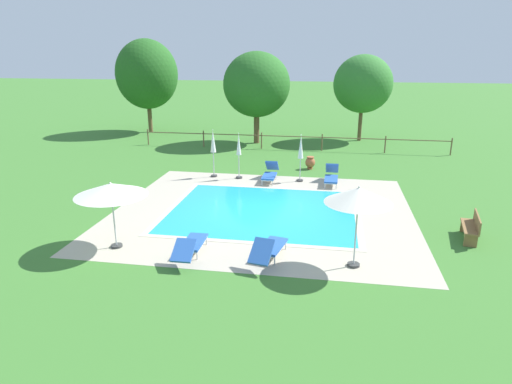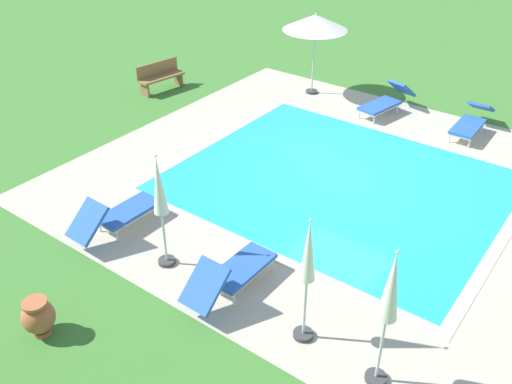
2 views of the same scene
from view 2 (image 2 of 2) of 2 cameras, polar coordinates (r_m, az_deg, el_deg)
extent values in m
plane|color=#3D752D|center=(12.88, 8.42, 1.00)|extent=(160.00, 160.00, 0.00)
cube|color=#B2A893|center=(12.87, 8.42, 1.01)|extent=(11.49, 10.36, 0.01)
cube|color=#23A8C1|center=(12.87, 8.42, 1.02)|extent=(7.06, 5.93, 0.01)
cube|color=#C0B59F|center=(10.69, 0.25, -5.87)|extent=(7.54, 0.24, 0.01)
cube|color=#C0B59F|center=(15.37, 14.10, 5.81)|extent=(7.54, 0.24, 0.01)
cube|color=#C0B59F|center=(14.67, -4.11, 5.45)|extent=(0.24, 5.93, 0.01)
cube|color=#C0B59F|center=(11.95, 23.86, -4.46)|extent=(0.24, 5.93, 0.01)
cube|color=#2856A8|center=(11.49, -12.89, -1.88)|extent=(0.63, 1.31, 0.07)
cube|color=#2856A8|center=(10.89, -16.90, -2.92)|extent=(0.62, 0.70, 0.60)
cube|color=silver|center=(11.52, -12.86, -2.11)|extent=(0.60, 1.29, 0.04)
cylinder|color=silver|center=(12.04, -11.62, -0.99)|extent=(0.04, 0.04, 0.28)
cylinder|color=silver|center=(11.70, -9.95, -1.84)|extent=(0.04, 0.04, 0.28)
cylinder|color=silver|center=(11.50, -15.69, -3.36)|extent=(0.04, 0.04, 0.28)
cylinder|color=silver|center=(11.15, -14.06, -4.33)|extent=(0.04, 0.04, 0.28)
cube|color=#2856A8|center=(16.22, 12.53, 8.66)|extent=(0.84, 1.39, 0.07)
cube|color=#2856A8|center=(16.89, 14.66, 10.26)|extent=(0.73, 0.82, 0.56)
cube|color=silver|center=(16.24, 12.51, 8.48)|extent=(0.80, 1.36, 0.04)
cylinder|color=silver|center=(15.74, 11.98, 7.28)|extent=(0.04, 0.04, 0.28)
cylinder|color=silver|center=(16.01, 10.53, 7.88)|extent=(0.04, 0.04, 0.28)
cylinder|color=silver|center=(16.59, 14.32, 8.29)|extent=(0.04, 0.04, 0.28)
cylinder|color=silver|center=(16.84, 12.90, 8.86)|extent=(0.04, 0.04, 0.28)
cube|color=#2856A8|center=(9.80, -1.42, -7.72)|extent=(0.61, 1.31, 0.07)
cube|color=#2856A8|center=(9.07, -5.29, -9.52)|extent=(0.61, 0.69, 0.60)
cube|color=silver|center=(9.83, -1.41, -7.96)|extent=(0.58, 1.28, 0.04)
cylinder|color=silver|center=(10.37, -0.62, -6.35)|extent=(0.04, 0.04, 0.28)
cylinder|color=silver|center=(10.13, 1.69, -7.43)|extent=(0.04, 0.04, 0.28)
cylinder|color=silver|center=(9.72, -4.65, -9.58)|extent=(0.04, 0.04, 0.28)
cylinder|color=silver|center=(9.47, -2.28, -10.84)|extent=(0.04, 0.04, 0.28)
cube|color=#2856A8|center=(15.62, 20.84, 6.31)|extent=(0.62, 1.31, 0.07)
cube|color=#2856A8|center=(16.46, 22.04, 8.11)|extent=(0.61, 0.79, 0.45)
cube|color=silver|center=(15.64, 20.80, 6.13)|extent=(0.59, 1.28, 0.04)
cylinder|color=silver|center=(15.15, 21.00, 4.73)|extent=(0.04, 0.04, 0.28)
cylinder|color=silver|center=(15.25, 19.19, 5.29)|extent=(0.04, 0.04, 0.28)
cylinder|color=silver|center=(16.13, 22.16, 6.15)|extent=(0.04, 0.04, 0.28)
cylinder|color=silver|center=(16.23, 20.46, 6.68)|extent=(0.04, 0.04, 0.28)
cylinder|color=#383838|center=(17.60, 5.70, 10.19)|extent=(0.36, 0.36, 0.08)
cylinder|color=#B2B5B7|center=(17.20, 5.91, 13.73)|extent=(0.04, 0.04, 2.37)
cone|color=white|center=(16.92, 6.10, 16.89)|extent=(1.90, 1.90, 0.45)
sphere|color=white|center=(16.86, 6.15, 17.65)|extent=(0.06, 0.06, 0.06)
cylinder|color=#383838|center=(8.66, 12.15, -18.08)|extent=(0.32, 0.32, 0.08)
cylinder|color=#B2B5B7|center=(8.23, 12.62, -15.46)|extent=(0.04, 0.04, 1.25)
cone|color=white|center=(7.42, 13.69, -9.37)|extent=(0.28, 0.28, 1.08)
sphere|color=white|center=(7.07, 14.26, -5.98)|extent=(0.05, 0.05, 0.05)
cylinder|color=#383838|center=(9.07, 4.84, -14.31)|extent=(0.32, 0.32, 0.08)
cylinder|color=#B2B5B7|center=(8.67, 5.01, -11.78)|extent=(0.04, 0.04, 1.19)
cone|color=white|center=(7.95, 5.39, -6.03)|extent=(0.24, 0.24, 1.02)
sphere|color=white|center=(7.63, 5.59, -2.90)|extent=(0.05, 0.05, 0.05)
cylinder|color=#383838|center=(10.49, -9.10, -7.01)|extent=(0.32, 0.32, 0.08)
cylinder|color=#B2B5B7|center=(10.17, -9.35, -4.70)|extent=(0.04, 0.04, 1.14)
cone|color=white|center=(9.54, -9.93, 0.67)|extent=(0.26, 0.26, 1.09)
sphere|color=white|center=(9.26, -10.25, 3.66)|extent=(0.05, 0.05, 0.05)
cube|color=olive|center=(17.78, -9.65, 11.51)|extent=(0.68, 1.55, 0.06)
cube|color=olive|center=(17.86, -10.10, 12.35)|extent=(0.30, 1.49, 0.40)
cube|color=olive|center=(18.20, -7.93, 11.36)|extent=(0.40, 0.13, 0.41)
cube|color=olive|center=(17.54, -11.29, 10.23)|extent=(0.40, 0.13, 0.41)
cylinder|color=#A85B38|center=(9.69, -21.01, -13.15)|extent=(0.28, 0.28, 0.08)
ellipsoid|color=#A85B38|center=(9.48, -21.38, -11.78)|extent=(0.52, 0.52, 0.56)
cylinder|color=#A85B38|center=(9.30, -21.72, -10.53)|extent=(0.39, 0.39, 0.06)
camera|label=1|loc=(27.07, 23.65, 28.64)|focal=31.10mm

